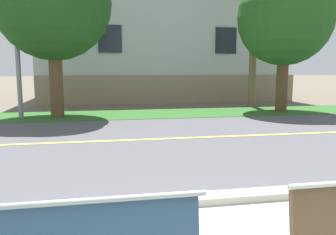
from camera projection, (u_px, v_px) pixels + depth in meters
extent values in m
plane|color=#665B4C|center=(135.00, 129.00, 9.95)|extent=(140.00, 140.00, 0.00)
cube|color=#ADA89E|center=(176.00, 201.00, 4.45)|extent=(44.00, 0.30, 0.11)
cube|color=#515156|center=(141.00, 140.00, 8.49)|extent=(52.00, 8.00, 0.01)
cube|color=#E0CC4C|center=(141.00, 140.00, 8.49)|extent=(48.00, 0.14, 0.01)
cube|color=#2D6026|center=(127.00, 114.00, 13.15)|extent=(48.00, 2.80, 0.02)
cylinder|color=#9EA0A8|center=(33.00, 205.00, 1.96)|extent=(2.04, 0.04, 0.04)
cylinder|color=gray|center=(14.00, 4.00, 11.53)|extent=(0.16, 0.16, 7.74)
cylinder|color=brown|center=(56.00, 82.00, 12.18)|extent=(0.47, 0.47, 2.51)
sphere|color=#1E4719|center=(53.00, 1.00, 11.79)|extent=(4.01, 4.01, 4.01)
cylinder|color=brown|center=(282.00, 83.00, 13.79)|extent=(0.45, 0.45, 2.31)
sphere|color=#23561E|center=(285.00, 18.00, 13.43)|extent=(3.70, 3.70, 3.70)
cylinder|color=brown|center=(254.00, 25.00, 15.46)|extent=(0.32, 0.32, 7.35)
cube|color=gray|center=(172.00, 89.00, 17.25)|extent=(13.00, 0.36, 1.40)
cube|color=#B7BCC1|center=(159.00, 49.00, 20.03)|extent=(12.82, 6.40, 5.68)
cube|color=#232833|center=(110.00, 39.00, 16.32)|extent=(1.10, 0.06, 1.30)
cube|color=#232833|center=(226.00, 41.00, 17.38)|extent=(1.10, 0.06, 1.30)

